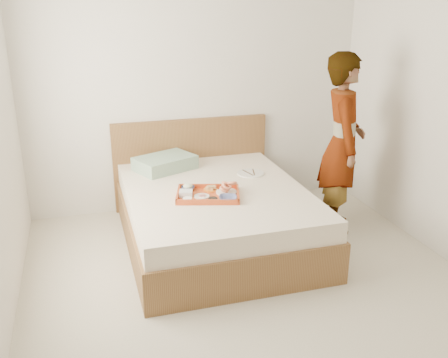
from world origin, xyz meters
TOP-DOWN VIEW (x-y plane):
  - ground at (0.00, 0.00)m, footprint 3.50×4.00m
  - wall_back at (0.00, 2.00)m, footprint 3.50×0.01m
  - bed at (-0.07, 1.00)m, footprint 1.65×2.00m
  - headboard at (-0.07, 1.97)m, footprint 1.65×0.06m
  - pillow at (-0.41, 1.66)m, footprint 0.66×0.57m
  - tray at (-0.19, 0.83)m, footprint 0.61×0.51m
  - prawn_plate at (-0.02, 0.84)m, footprint 0.23×0.23m
  - navy_bowl_big at (-0.06, 0.67)m, footprint 0.18×0.18m
  - sauce_dish at (-0.18, 0.68)m, footprint 0.10×0.10m
  - meat_plate at (-0.25, 0.81)m, footprint 0.16×0.16m
  - bread_plate at (-0.14, 0.94)m, footprint 0.16×0.16m
  - salad_bowl at (-0.33, 0.99)m, footprint 0.14×0.14m
  - plastic_tub at (-0.37, 0.87)m, footprint 0.13×0.12m
  - cheese_round at (-0.38, 0.75)m, footprint 0.10×0.10m
  - dinner_plate at (0.36, 1.29)m, footprint 0.28×0.28m
  - person at (1.15, 0.98)m, footprint 0.61×0.72m

SIDE VIEW (x-z plane):
  - ground at x=0.00m, z-range -0.01..0.01m
  - bed at x=-0.07m, z-range 0.00..0.53m
  - headboard at x=-0.07m, z-range 0.00..0.95m
  - dinner_plate at x=0.36m, z-range 0.53..0.54m
  - meat_plate at x=-0.25m, z-range 0.54..0.55m
  - bread_plate at x=-0.14m, z-range 0.54..0.55m
  - prawn_plate at x=-0.02m, z-range 0.54..0.56m
  - tray at x=-0.19m, z-range 0.53..0.58m
  - cheese_round at x=-0.38m, z-range 0.54..0.57m
  - sauce_dish at x=-0.18m, z-range 0.54..0.57m
  - salad_bowl at x=-0.33m, z-range 0.54..0.58m
  - navy_bowl_big at x=-0.06m, z-range 0.54..0.58m
  - plastic_tub at x=-0.37m, z-range 0.54..0.59m
  - pillow at x=-0.41m, z-range 0.53..0.66m
  - person at x=1.15m, z-range 0.00..1.69m
  - wall_back at x=0.00m, z-range 0.00..2.60m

